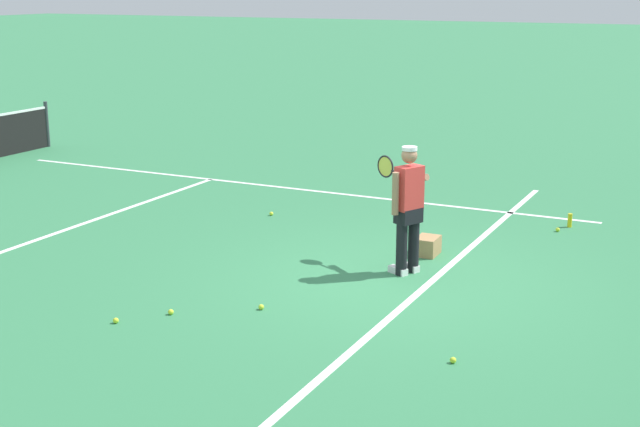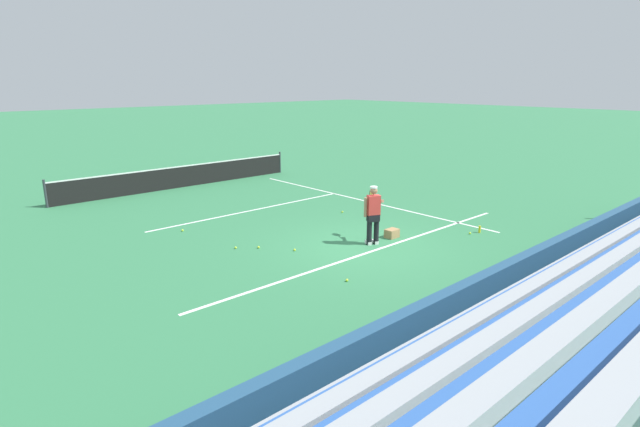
# 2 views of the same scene
# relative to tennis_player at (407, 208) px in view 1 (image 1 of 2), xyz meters

# --- Properties ---
(ground_plane) EXTENTS (160.00, 160.00, 0.00)m
(ground_plane) POSITION_rel_tennis_player_xyz_m (-0.33, 0.07, -0.89)
(ground_plane) COLOR #337A4C
(court_baseline_white) EXTENTS (12.00, 0.10, 0.01)m
(court_baseline_white) POSITION_rel_tennis_player_xyz_m (-0.33, -0.43, -0.89)
(court_baseline_white) COLOR white
(court_baseline_white) RESTS_ON ground
(court_sideline_white) EXTENTS (0.10, 12.00, 0.01)m
(court_sideline_white) POSITION_rel_tennis_player_xyz_m (3.78, 4.07, -0.89)
(court_sideline_white) COLOR white
(court_sideline_white) RESTS_ON ground
(court_service_line_white) EXTENTS (8.22, 0.10, 0.01)m
(court_service_line_white) POSITION_rel_tennis_player_xyz_m (-0.33, 5.57, -0.89)
(court_service_line_white) COLOR white
(court_service_line_white) RESTS_ON ground
(tennis_player) EXTENTS (0.87, 0.90, 1.71)m
(tennis_player) POSITION_rel_tennis_player_xyz_m (0.00, 0.00, 0.00)
(tennis_player) COLOR black
(tennis_player) RESTS_ON ground
(ball_box_cardboard) EXTENTS (0.41, 0.31, 0.26)m
(ball_box_cardboard) POSITION_rel_tennis_player_xyz_m (0.90, 0.02, -0.76)
(ball_box_cardboard) COLOR #A87F51
(ball_box_cardboard) RESTS_ON ground
(tennis_ball_far_right) EXTENTS (0.07, 0.07, 0.07)m
(tennis_ball_far_right) POSITION_rel_tennis_player_xyz_m (-2.69, 1.90, -0.86)
(tennis_ball_far_right) COLOR #CCE533
(tennis_ball_far_right) RESTS_ON ground
(tennis_ball_by_box) EXTENTS (0.07, 0.07, 0.07)m
(tennis_ball_by_box) POSITION_rel_tennis_player_xyz_m (-3.19, 2.31, -0.86)
(tennis_ball_by_box) COLOR #CCE533
(tennis_ball_by_box) RESTS_ON ground
(tennis_ball_toward_net) EXTENTS (0.07, 0.07, 0.07)m
(tennis_ball_toward_net) POSITION_rel_tennis_player_xyz_m (2.95, -1.40, -0.86)
(tennis_ball_toward_net) COLOR #CCE533
(tennis_ball_toward_net) RESTS_ON ground
(tennis_ball_near_player) EXTENTS (0.07, 0.07, 0.07)m
(tennis_ball_near_player) POSITION_rel_tennis_player_xyz_m (1.84, 3.10, -0.86)
(tennis_ball_near_player) COLOR #CCE533
(tennis_ball_near_player) RESTS_ON ground
(tennis_ball_far_left) EXTENTS (0.07, 0.07, 0.07)m
(tennis_ball_far_left) POSITION_rel_tennis_player_xyz_m (-2.55, -1.49, -0.86)
(tennis_ball_far_left) COLOR #CCE533
(tennis_ball_far_left) RESTS_ON ground
(tennis_ball_stray_back) EXTENTS (0.07, 0.07, 0.07)m
(tennis_ball_stray_back) POSITION_rel_tennis_player_xyz_m (-2.08, 1.04, -0.86)
(tennis_ball_stray_back) COLOR #CCE533
(tennis_ball_stray_back) RESTS_ON ground
(water_bottle) EXTENTS (0.07, 0.07, 0.22)m
(water_bottle) POSITION_rel_tennis_player_xyz_m (3.31, -1.51, -0.78)
(water_bottle) COLOR yellow
(water_bottle) RESTS_ON ground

